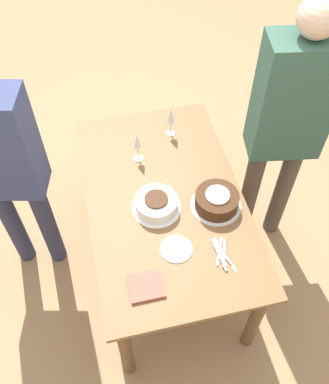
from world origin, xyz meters
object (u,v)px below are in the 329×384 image
at_px(wine_glass_near, 171,117).
at_px(wine_glass_far, 137,143).
at_px(person_watching, 3,163).
at_px(cake_front_chocolate, 217,201).
at_px(person_cutting, 288,119).
at_px(cake_center_white, 156,204).

height_order(wine_glass_near, wine_glass_far, wine_glass_near).
bearing_deg(person_watching, cake_front_chocolate, -4.54).
bearing_deg(person_cutting, wine_glass_far, -5.36).
distance_m(cake_front_chocolate, person_cutting, 0.59).
relative_size(wine_glass_near, wine_glass_far, 1.04).
distance_m(wine_glass_far, person_cutting, 0.86).
bearing_deg(cake_center_white, person_watching, 68.62).
bearing_deg(person_watching, wine_glass_far, 20.70).
bearing_deg(person_cutting, cake_center_white, 22.31).
distance_m(cake_front_chocolate, wine_glass_far, 0.58).
relative_size(wine_glass_far, person_watching, 0.13).
height_order(cake_front_chocolate, wine_glass_far, wine_glass_far).
xyz_separation_m(cake_center_white, wine_glass_near, (0.56, -0.22, 0.10)).
relative_size(cake_center_white, cake_front_chocolate, 0.97).
xyz_separation_m(wine_glass_far, person_cutting, (-0.21, -0.81, 0.21)).
bearing_deg(wine_glass_near, cake_center_white, 159.00).
bearing_deg(person_watching, cake_center_white, -7.83).
distance_m(cake_center_white, wine_glass_far, 0.40).
bearing_deg(wine_glass_near, wine_glass_far, 124.82).
height_order(wine_glass_near, person_cutting, person_cutting).
relative_size(cake_center_white, person_cutting, 0.16).
bearing_deg(cake_front_chocolate, person_watching, 71.91).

